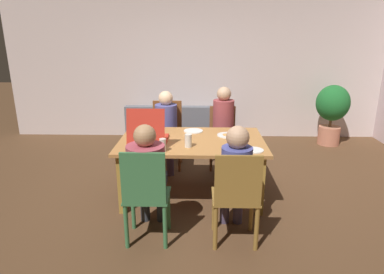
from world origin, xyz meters
name	(u,v)px	position (x,y,z in m)	size (l,w,h in m)	color
ground_plane	(192,195)	(0.00, 0.00, 0.00)	(20.00, 20.00, 0.00)	#513621
back_wall	(195,64)	(0.00, 2.62, 1.40)	(7.13, 0.12, 2.81)	beige
dining_table	(192,147)	(0.00, 0.00, 0.64)	(1.73, 1.10, 0.73)	#AF753C
chair_0	(236,196)	(0.44, -1.03, 0.52)	(0.44, 0.39, 0.95)	olive
person_0	(235,173)	(0.44, -0.88, 0.68)	(0.29, 0.50, 1.16)	#42364B
chair_1	(167,131)	(-0.40, 1.03, 0.54)	(0.46, 0.43, 0.98)	brown
person_1	(166,124)	(-0.40, 0.87, 0.69)	(0.32, 0.54, 1.17)	#44344D
chair_2	(222,134)	(0.44, 1.03, 0.50)	(0.41, 0.42, 0.90)	brown
person_2	(223,122)	(0.44, 0.89, 0.72)	(0.31, 0.50, 1.23)	#32363B
chair_3	(146,194)	(-0.40, -1.03, 0.53)	(0.42, 0.39, 0.97)	#376F41
person_3	(147,171)	(-0.40, -0.88, 0.69)	(0.36, 0.56, 1.17)	#303239
pizza_box_0	(149,137)	(-0.50, -0.11, 0.79)	(0.42, 0.52, 0.44)	red
plate_0	(193,131)	(0.01, 0.35, 0.74)	(0.25, 0.25, 0.01)	white
plate_1	(254,150)	(0.69, -0.38, 0.74)	(0.21, 0.21, 0.01)	white
plate_2	(227,135)	(0.44, 0.17, 0.74)	(0.26, 0.26, 0.03)	white
drinking_glass_0	(163,145)	(-0.30, -0.44, 0.81)	(0.07, 0.07, 0.15)	silver
drinking_glass_1	(188,141)	(-0.03, -0.27, 0.81)	(0.08, 0.08, 0.15)	silver
couch	(180,130)	(-0.27, 1.98, 0.27)	(1.80, 0.91, 0.79)	slate
potted_plant	(332,109)	(2.47, 2.10, 0.66)	(0.58, 0.58, 1.09)	#B96F55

